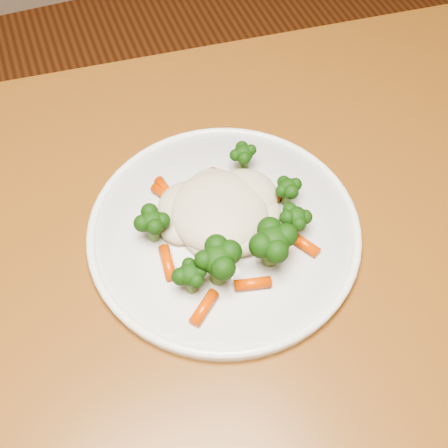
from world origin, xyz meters
The scene contains 3 objects.
dining_table centered at (-0.12, -0.22, 0.65)m, with size 1.21×0.87×0.75m.
plate centered at (-0.01, -0.17, 0.76)m, with size 0.30×0.30×0.01m, color white.
meal centered at (-0.01, -0.17, 0.78)m, with size 0.19×0.19×0.05m.
Camera 1 is at (-0.14, -0.50, 1.27)m, focal length 45.00 mm.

